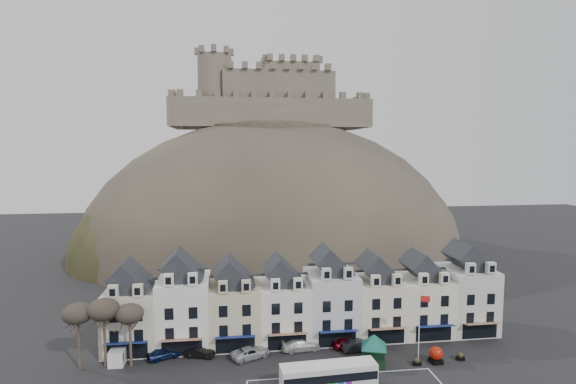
% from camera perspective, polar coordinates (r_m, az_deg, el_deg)
% --- Properties ---
extents(townhouse_terrace, '(54.40, 9.35, 11.80)m').
position_cam_1_polar(townhouse_terrace, '(65.13, 2.61, -13.64)').
color(townhouse_terrace, beige).
rests_on(townhouse_terrace, ground).
extents(castle_hill, '(100.00, 76.00, 68.00)m').
position_cam_1_polar(castle_hill, '(117.21, -1.47, -7.55)').
color(castle_hill, '#37312B').
rests_on(castle_hill, ground).
extents(castle, '(50.20, 22.20, 22.00)m').
position_cam_1_polar(castle, '(121.77, -2.22, 11.92)').
color(castle, brown).
rests_on(castle, ground).
extents(tree_left_far, '(3.61, 3.61, 8.24)m').
position_cam_1_polar(tree_left_far, '(61.29, -25.16, -13.84)').
color(tree_left_far, '#3D2F27').
rests_on(tree_left_far, ground).
extents(tree_left_mid, '(3.78, 3.78, 8.64)m').
position_cam_1_polar(tree_left_mid, '(60.36, -22.38, -13.69)').
color(tree_left_mid, '#3D2F27').
rests_on(tree_left_mid, ground).
extents(tree_left_near, '(3.43, 3.43, 7.84)m').
position_cam_1_polar(tree_left_near, '(59.90, -19.49, -14.43)').
color(tree_left_near, '#3D2F27').
rests_on(tree_left_near, ground).
extents(bus, '(10.85, 3.07, 3.03)m').
position_cam_1_polar(bus, '(53.78, 5.17, -22.21)').
color(bus, '#262628').
rests_on(bus, ground).
extents(bus_shelter, '(5.80, 5.80, 3.86)m').
position_cam_1_polar(bus_shelter, '(59.30, 10.87, -18.11)').
color(bus_shelter, black).
rests_on(bus_shelter, ground).
extents(red_buoy, '(1.68, 1.68, 2.08)m').
position_cam_1_polar(red_buoy, '(62.36, 18.28, -19.02)').
color(red_buoy, black).
rests_on(red_buoy, ground).
extents(flagpole, '(1.20, 0.49, 8.75)m').
position_cam_1_polar(flagpole, '(60.70, 16.43, -15.63)').
color(flagpole, silver).
rests_on(flagpole, ground).
extents(white_van, '(1.94, 4.23, 1.91)m').
position_cam_1_polar(white_van, '(63.70, -20.61, -18.66)').
color(white_van, white).
rests_on(white_van, ground).
extents(planter_west, '(1.07, 0.70, 1.00)m').
position_cam_1_polar(planter_west, '(61.33, 16.05, -19.98)').
color(planter_west, black).
rests_on(planter_west, ground).
extents(planter_east, '(1.10, 0.71, 1.02)m').
position_cam_1_polar(planter_east, '(64.24, 21.04, -18.91)').
color(planter_east, black).
rests_on(planter_east, ground).
extents(car_navy, '(4.52, 3.21, 1.43)m').
position_cam_1_polar(car_navy, '(62.73, -15.47, -19.13)').
color(car_navy, '#0B1638').
rests_on(car_navy, ground).
extents(car_black, '(4.14, 2.41, 1.29)m').
position_cam_1_polar(car_black, '(62.15, -11.19, -19.34)').
color(car_black, black).
rests_on(car_black, ground).
extents(car_silver, '(5.53, 4.21, 1.41)m').
position_cam_1_polar(car_silver, '(61.11, -4.75, -19.64)').
color(car_silver, '#B7BAC0').
rests_on(car_silver, ground).
extents(car_white, '(5.48, 2.77, 1.52)m').
position_cam_1_polar(car_white, '(62.90, 1.62, -18.80)').
color(car_white, silver).
rests_on(car_white, ground).
extents(car_maroon, '(4.63, 2.67, 1.48)m').
position_cam_1_polar(car_maroon, '(64.16, 7.56, -18.37)').
color(car_maroon, '#5B050E').
rests_on(car_maroon, ground).
extents(car_charcoal, '(4.77, 2.16, 1.52)m').
position_cam_1_polar(car_charcoal, '(63.37, 8.97, -18.68)').
color(car_charcoal, black).
rests_on(car_charcoal, ground).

